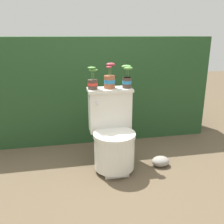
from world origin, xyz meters
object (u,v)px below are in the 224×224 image
toilet (113,135)px  potted_plant_midleft (110,80)px  potted_plant_left (93,81)px  garden_stone (161,161)px  potted_plant_middle (127,78)px

toilet → potted_plant_midleft: 0.54m
potted_plant_left → garden_stone: bearing=-19.2°
potted_plant_midleft → garden_stone: potted_plant_midleft is taller
toilet → potted_plant_left: potted_plant_left is taller
toilet → potted_plant_midleft: (0.00, 0.15, 0.52)m
potted_plant_left → garden_stone: potted_plant_left is taller
potted_plant_middle → potted_plant_left: bearing=179.5°
garden_stone → potted_plant_middle: bearing=144.3°
potted_plant_midleft → toilet: bearing=-90.1°
potted_plant_left → garden_stone: (0.65, -0.23, -0.81)m
toilet → potted_plant_middle: potted_plant_middle is taller
potted_plant_left → potted_plant_middle: bearing=-0.5°
potted_plant_midleft → potted_plant_left: bearing=-175.2°
potted_plant_left → potted_plant_midleft: (0.17, 0.01, 0.01)m
toilet → potted_plant_middle: (0.17, 0.13, 0.53)m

